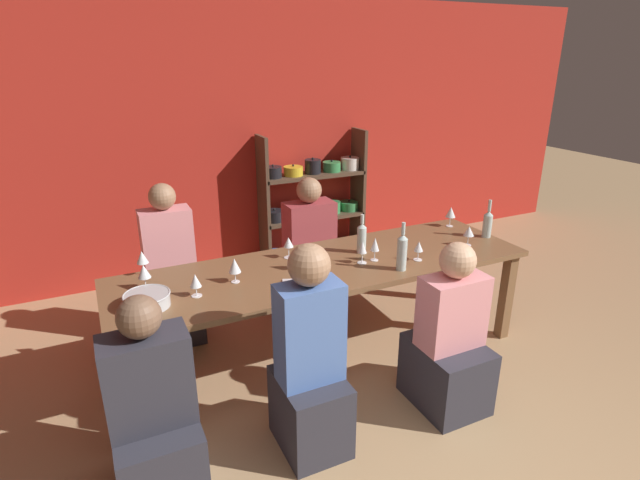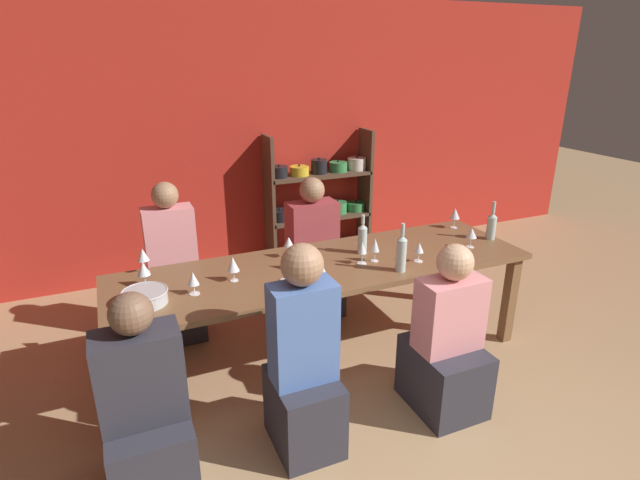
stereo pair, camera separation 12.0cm
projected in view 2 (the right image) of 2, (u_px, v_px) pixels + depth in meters
name	position (u px, v px, depth m)	size (l,w,h in m)	color
wall_back_red	(243.00, 139.00, 5.03)	(8.80, 0.06, 2.70)	red
shelf_unit	(320.00, 207.00, 5.42)	(1.15, 0.30, 1.40)	#4C3828
dining_table	(326.00, 274.00, 3.56)	(2.99, 0.88, 0.76)	brown
mixing_bowl	(145.00, 296.00, 2.97)	(0.27, 0.27, 0.08)	#B7BABC
wine_bottle_green	(401.00, 252.00, 3.38)	(0.07, 0.07, 0.34)	#B2C6C1
wine_bottle_dark	(362.00, 238.00, 3.69)	(0.07, 0.07, 0.30)	#B2C6C1
wine_bottle_amber	(492.00, 225.00, 3.98)	(0.07, 0.07, 0.31)	#B2C6C1
wine_glass_red_a	(322.00, 272.00, 3.12)	(0.07, 0.07, 0.17)	white
wine_glass_red_b	(289.00, 243.00, 3.61)	(0.07, 0.07, 0.16)	white
wine_glass_white_a	(143.00, 255.00, 3.37)	(0.08, 0.08, 0.17)	white
wine_glass_white_b	(455.00, 214.00, 4.23)	(0.08, 0.08, 0.17)	white
wine_glass_empty_a	(296.00, 254.00, 3.42)	(0.07, 0.07, 0.16)	white
wine_glass_white_c	(143.00, 269.00, 3.17)	(0.08, 0.08, 0.16)	white
wine_glass_white_d	(233.00, 265.00, 3.24)	(0.08, 0.08, 0.17)	white
wine_glass_empty_b	(375.00, 245.00, 3.55)	(0.06, 0.06, 0.17)	white
wine_glass_red_c	(362.00, 249.00, 3.51)	(0.07, 0.07, 0.17)	white
wine_glass_white_e	(472.00, 233.00, 3.80)	(0.08, 0.08, 0.16)	white
wine_glass_empty_c	(193.00, 279.00, 3.06)	(0.07, 0.07, 0.15)	white
wine_glass_white_f	(419.00, 248.00, 3.55)	(0.07, 0.07, 0.14)	white
cell_phone	(292.00, 281.00, 3.26)	(0.17, 0.12, 0.01)	silver
person_near_a	(147.00, 424.00, 2.50)	(0.41, 0.51, 1.15)	#2D2D38
person_far_a	(175.00, 281.00, 3.95)	(0.38, 0.47, 1.27)	#2D2D38
person_near_b	(304.00, 374.00, 2.79)	(0.36, 0.45, 1.26)	#2D2D38
person_far_b	(312.00, 263.00, 4.36)	(0.42, 0.52, 1.21)	#2D2D38
person_near_c	(446.00, 350.00, 3.13)	(0.40, 0.50, 1.12)	#2D2D38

